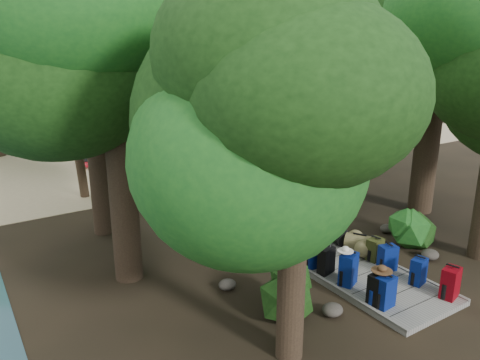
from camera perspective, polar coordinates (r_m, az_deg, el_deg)
ground at (r=13.32m, az=5.27°, el=-6.65°), size 120.00×120.00×0.00m
sand_beach at (r=27.20m, az=-15.91°, el=4.95°), size 40.00×22.00×0.02m
boardwalk at (r=14.03m, az=2.76°, el=-5.08°), size 2.00×12.00×0.12m
backpack_left_a at (r=10.01m, az=17.32°, el=-12.72°), size 0.41×0.30×0.72m
backpack_left_b at (r=10.08m, az=16.47°, el=-12.43°), size 0.41×0.31×0.71m
backpack_left_c at (r=10.62m, az=13.09°, el=-10.34°), size 0.51×0.45×0.79m
backpack_left_d at (r=11.26m, az=9.00°, el=-8.97°), size 0.44×0.35×0.62m
backpack_right_a at (r=10.80m, az=24.29°, el=-11.19°), size 0.47×0.38×0.73m
backpack_right_b at (r=11.11m, az=20.94°, el=-10.20°), size 0.42×0.34×0.66m
backpack_right_c at (r=11.50m, az=17.57°, el=-8.89°), size 0.44×0.36×0.67m
backpack_right_d at (r=11.92m, az=16.14°, el=-7.99°), size 0.44×0.35×0.60m
duffel_right_khaki at (r=12.28m, az=14.32°, el=-7.49°), size 0.72×0.81×0.45m
duffel_right_black at (r=12.61m, az=12.32°, el=-6.74°), size 0.66×0.79×0.42m
suitcase_on_boardwalk at (r=11.01m, az=10.47°, el=-9.63°), size 0.45×0.31×0.63m
lone_suitcase_on_sand at (r=20.18m, az=-8.32°, el=2.55°), size 0.51×0.35×0.73m
hat_brown at (r=9.93m, az=16.94°, el=-10.21°), size 0.43×0.43×0.13m
hat_white at (r=10.40m, az=12.75°, el=-8.15°), size 0.35×0.35×0.12m
kayak at (r=21.39m, az=-18.41°, el=2.13°), size 0.97×3.44×0.34m
sun_lounger at (r=22.29m, az=-1.71°, el=3.88°), size 1.08×1.91×0.59m
tree_right_b at (r=15.26m, az=23.13°, el=15.59°), size 5.94×5.94×10.61m
tree_right_c at (r=16.10m, az=13.39°, el=12.73°), size 4.93×4.93×8.54m
tree_right_d at (r=18.92m, az=9.58°, el=15.61°), size 5.42×5.42×9.94m
tree_right_e at (r=20.06m, az=4.35°, el=13.39°), size 4.57×4.57×8.23m
tree_right_f at (r=24.09m, az=3.99°, el=16.13°), size 5.63×5.63×10.06m
tree_left_a at (r=7.24m, az=6.77°, el=1.37°), size 4.05×4.05×6.74m
tree_left_b at (r=10.09m, az=-15.02°, el=11.62°), size 4.97×4.97×8.94m
tree_left_c at (r=13.04m, az=-17.59°, el=9.74°), size 4.44×4.44×7.71m
tree_back_a at (r=25.40m, az=-18.84°, el=15.28°), size 5.78×5.78×10.00m
tree_back_b at (r=26.96m, az=-12.32°, el=15.44°), size 5.41×5.41×9.66m
tree_back_c at (r=27.50m, az=-5.96°, el=15.96°), size 5.48×5.48×9.87m
palm_right_a at (r=19.51m, az=1.17°, el=12.22°), size 4.38×4.38×7.47m
palm_right_b at (r=24.51m, az=-1.58°, el=14.63°), size 4.52×4.52×8.74m
palm_right_c at (r=24.43m, az=-8.40°, el=11.91°), size 4.13×4.13×6.57m
palm_left_a at (r=16.41m, az=-20.16°, el=8.86°), size 4.16×4.16×6.62m
rock_left_a at (r=9.82m, az=11.20°, el=-15.26°), size 0.44×0.40×0.24m
rock_left_b at (r=10.54m, az=-1.56°, el=-12.61°), size 0.40×0.36×0.22m
rock_left_c at (r=13.14m, az=-1.73°, el=-6.26°), size 0.51×0.46×0.28m
rock_left_d at (r=15.05m, az=-9.37°, el=-3.68°), size 0.29×0.26×0.16m
rock_right_a at (r=12.74m, az=22.16°, el=-8.42°), size 0.46×0.41×0.25m
rock_right_b at (r=14.01m, az=17.51°, el=-5.67°), size 0.43×0.39×0.24m
rock_right_c at (r=15.75m, az=6.86°, el=-2.58°), size 0.34×0.31×0.19m
rock_right_d at (r=17.79m, az=3.65°, el=-0.02°), size 0.55×0.50×0.30m
shrub_left_a at (r=9.54m, az=6.14°, el=-13.00°), size 1.24×1.24×1.11m
shrub_left_b at (r=12.51m, az=-4.91°, el=-6.49°), size 0.79×0.79×0.71m
shrub_left_c at (r=15.28m, az=-11.35°, el=-1.42°), size 1.33×1.33×1.20m
shrub_right_a at (r=13.15m, az=20.47°, el=-5.66°), size 1.11×1.11×1.00m
shrub_right_b at (r=15.99m, az=8.76°, el=-0.74°), size 1.16×1.16×1.04m
shrub_right_c at (r=18.72m, az=-1.00°, el=1.56°), size 0.82×0.82×0.74m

